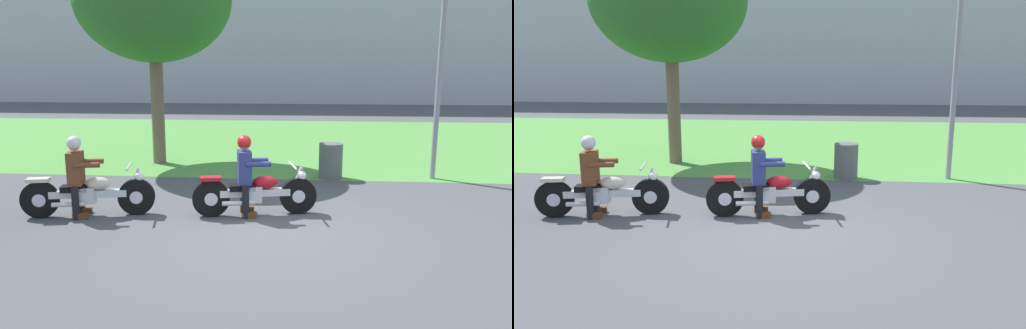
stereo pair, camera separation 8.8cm
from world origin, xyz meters
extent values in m
plane|color=#4C4C51|center=(0.00, 0.00, 0.00)|extent=(120.00, 120.00, 0.00)
cube|color=#549342|center=(0.00, 9.53, 0.00)|extent=(60.00, 12.00, 0.01)
cylinder|color=black|center=(0.38, 0.98, 0.32)|extent=(0.65, 0.25, 0.64)
cylinder|color=silver|center=(0.38, 0.98, 0.32)|extent=(0.25, 0.18, 0.22)
cylinder|color=black|center=(-1.10, 0.67, 0.32)|extent=(0.65, 0.25, 0.64)
cylinder|color=silver|center=(-1.10, 0.67, 0.32)|extent=(0.25, 0.18, 0.22)
cube|color=silver|center=(-0.36, 0.82, 0.40)|extent=(1.21, 0.39, 0.12)
cube|color=silver|center=(-0.41, 0.81, 0.38)|extent=(0.36, 0.30, 0.28)
ellipsoid|color=#B2141E|center=(-0.19, 0.86, 0.58)|extent=(0.48, 0.33, 0.22)
cube|color=black|center=(-0.58, 0.78, 0.50)|extent=(0.48, 0.33, 0.10)
cube|color=#B2141E|center=(-1.10, 0.67, 0.67)|extent=(0.39, 0.27, 0.06)
cylinder|color=silver|center=(0.33, 0.97, 0.57)|extent=(0.26, 0.10, 0.53)
cylinder|color=silver|center=(0.28, 0.96, 0.86)|extent=(0.17, 0.65, 0.04)
sphere|color=white|center=(0.44, 0.99, 0.68)|extent=(0.16, 0.16, 0.16)
cylinder|color=silver|center=(-0.63, 0.62, 0.26)|extent=(0.55, 0.19, 0.08)
cylinder|color=black|center=(-0.58, 0.96, 0.28)|extent=(0.12, 0.12, 0.57)
cube|color=#593319|center=(-0.52, 0.98, 0.05)|extent=(0.26, 0.15, 0.10)
cylinder|color=black|center=(-0.50, 0.61, 0.28)|extent=(0.12, 0.12, 0.57)
cube|color=#593319|center=(-0.44, 0.62, 0.05)|extent=(0.26, 0.15, 0.10)
cube|color=navy|center=(-0.54, 0.79, 0.85)|extent=(0.29, 0.42, 0.56)
cylinder|color=navy|center=(-0.36, 1.00, 0.93)|extent=(0.43, 0.18, 0.09)
cylinder|color=navy|center=(-0.29, 0.67, 0.93)|extent=(0.43, 0.18, 0.09)
sphere|color=tan|center=(-0.54, 0.79, 1.25)|extent=(0.20, 0.20, 0.20)
sphere|color=#B21919|center=(-0.54, 0.79, 1.28)|extent=(0.24, 0.24, 0.24)
cylinder|color=black|center=(-2.40, 0.67, 0.31)|extent=(0.64, 0.25, 0.63)
cylinder|color=silver|center=(-2.40, 0.67, 0.31)|extent=(0.24, 0.18, 0.22)
cylinder|color=black|center=(-3.97, 0.34, 0.31)|extent=(0.64, 0.25, 0.63)
cylinder|color=silver|center=(-3.97, 0.34, 0.31)|extent=(0.24, 0.18, 0.22)
cube|color=silver|center=(-3.19, 0.51, 0.39)|extent=(1.28, 0.40, 0.12)
cube|color=silver|center=(-3.24, 0.50, 0.37)|extent=(0.36, 0.30, 0.28)
ellipsoid|color=beige|center=(-3.01, 0.54, 0.57)|extent=(0.48, 0.33, 0.22)
cube|color=black|center=(-3.40, 0.46, 0.49)|extent=(0.48, 0.33, 0.10)
cube|color=beige|center=(-3.97, 0.34, 0.66)|extent=(0.39, 0.27, 0.06)
cylinder|color=silver|center=(-2.45, 0.66, 0.56)|extent=(0.26, 0.10, 0.53)
cylinder|color=silver|center=(-2.50, 0.65, 0.85)|extent=(0.17, 0.65, 0.04)
sphere|color=white|center=(-2.35, 0.69, 0.67)|extent=(0.16, 0.16, 0.16)
cylinder|color=silver|center=(-3.45, 0.31, 0.25)|extent=(0.55, 0.19, 0.08)
cylinder|color=black|center=(-3.40, 0.64, 0.28)|extent=(0.12, 0.12, 0.56)
cube|color=#593319|center=(-3.34, 0.66, 0.05)|extent=(0.26, 0.15, 0.10)
cylinder|color=black|center=(-3.33, 0.29, 0.28)|extent=(0.12, 0.12, 0.56)
cube|color=#593319|center=(-3.27, 0.31, 0.05)|extent=(0.26, 0.15, 0.10)
cube|color=brown|center=(-3.36, 0.47, 0.84)|extent=(0.29, 0.42, 0.56)
cylinder|color=brown|center=(-3.18, 0.68, 0.92)|extent=(0.43, 0.18, 0.09)
cylinder|color=brown|center=(-3.11, 0.35, 0.92)|extent=(0.43, 0.18, 0.09)
sphere|color=#D8A884|center=(-3.36, 0.47, 1.24)|extent=(0.20, 0.20, 0.20)
sphere|color=silver|center=(-3.36, 0.47, 1.27)|extent=(0.24, 0.24, 0.24)
cylinder|color=brown|center=(-3.31, 5.18, 1.40)|extent=(0.33, 0.33, 2.80)
cylinder|color=gray|center=(3.42, 3.96, 3.03)|extent=(0.12, 0.12, 6.05)
cylinder|color=#595E5B|center=(1.10, 3.79, 0.40)|extent=(0.54, 0.54, 0.81)
camera|label=1|loc=(0.40, -7.26, 2.54)|focal=34.28mm
camera|label=2|loc=(0.48, -7.25, 2.54)|focal=34.28mm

